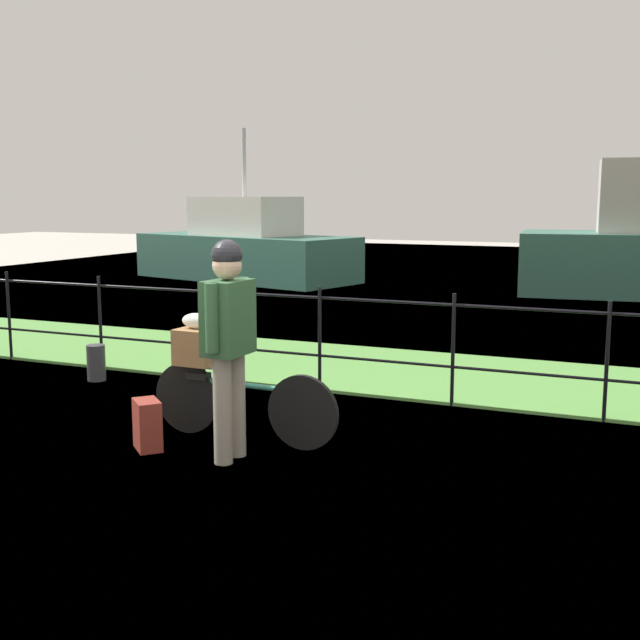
% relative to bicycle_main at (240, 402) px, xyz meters
% --- Properties ---
extents(ground_plane, '(60.00, 60.00, 0.00)m').
position_rel_bicycle_main_xyz_m(ground_plane, '(0.64, -0.60, -0.32)').
color(ground_plane, '#B2ADA3').
extents(grass_strip, '(27.00, 2.40, 0.03)m').
position_rel_bicycle_main_xyz_m(grass_strip, '(0.64, 2.95, -0.31)').
color(grass_strip, '#569342').
rests_on(grass_strip, ground).
extents(harbor_water, '(30.00, 30.00, 0.00)m').
position_rel_bicycle_main_xyz_m(harbor_water, '(0.64, 11.65, -0.32)').
color(harbor_water, '#426684').
rests_on(harbor_water, ground).
extents(iron_fence, '(18.04, 0.04, 1.09)m').
position_rel_bicycle_main_xyz_m(iron_fence, '(0.64, 1.76, 0.30)').
color(iron_fence, black).
rests_on(iron_fence, ground).
extents(bicycle_main, '(1.71, 0.17, 0.61)m').
position_rel_bicycle_main_xyz_m(bicycle_main, '(0.00, 0.00, 0.00)').
color(bicycle_main, black).
rests_on(bicycle_main, ground).
extents(wooden_crate, '(0.34, 0.31, 0.30)m').
position_rel_bicycle_main_xyz_m(wooden_crate, '(-0.41, 0.01, 0.43)').
color(wooden_crate, olive).
rests_on(wooden_crate, bicycle_main).
extents(terrier_dog, '(0.32, 0.15, 0.18)m').
position_rel_bicycle_main_xyz_m(terrier_dog, '(-0.38, 0.01, 0.66)').
color(terrier_dog, silver).
rests_on(terrier_dog, wooden_crate).
extents(cyclist_person, '(0.27, 0.54, 1.68)m').
position_rel_bicycle_main_xyz_m(cyclist_person, '(0.16, -0.45, 0.68)').
color(cyclist_person, gray).
rests_on(cyclist_person, ground).
extents(backpack_on_paving, '(0.33, 0.32, 0.40)m').
position_rel_bicycle_main_xyz_m(backpack_on_paving, '(-0.57, -0.50, -0.12)').
color(backpack_on_paving, maroon).
rests_on(backpack_on_paving, ground).
extents(mooring_bollard, '(0.20, 0.20, 0.39)m').
position_rel_bicycle_main_xyz_m(mooring_bollard, '(-2.50, 1.26, -0.13)').
color(mooring_bollard, '#38383D').
rests_on(mooring_bollard, ground).
extents(moored_boat_near, '(5.94, 3.54, 3.58)m').
position_rel_bicycle_main_xyz_m(moored_boat_near, '(-6.14, 11.33, 0.42)').
color(moored_boat_near, '#336656').
rests_on(moored_boat_near, ground).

